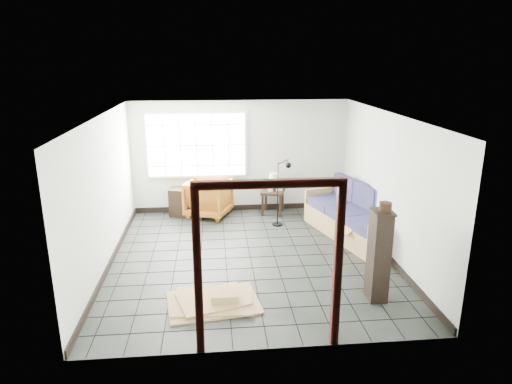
{
  "coord_description": "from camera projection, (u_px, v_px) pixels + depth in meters",
  "views": [
    {
      "loc": [
        -0.63,
        -7.66,
        3.54
      ],
      "look_at": [
        0.14,
        0.3,
        1.16
      ],
      "focal_mm": 32.0,
      "sensor_mm": 36.0,
      "label": 1
    }
  ],
  "objects": [
    {
      "name": "cardboard_pile",
      "position": [
        215.0,
        300.0,
        6.79
      ],
      "size": [
        1.46,
        1.13,
        0.19
      ],
      "rotation": [
        0.0,
        0.0,
        0.09
      ],
      "color": "olive",
      "rests_on": "ground"
    },
    {
      "name": "table_lamp",
      "position": [
        274.0,
        179.0,
        10.44
      ],
      "size": [
        0.3,
        0.3,
        0.42
      ],
      "rotation": [
        0.0,
        0.0,
        -0.08
      ],
      "color": "black",
      "rests_on": "side_table"
    },
    {
      "name": "doorway_trim",
      "position": [
        269.0,
        246.0,
        5.41
      ],
      "size": [
        1.8,
        0.08,
        2.2
      ],
      "color": "#34100B",
      "rests_on": "ground"
    },
    {
      "name": "room_shell",
      "position": [
        250.0,
        168.0,
        7.92
      ],
      "size": [
        5.02,
        5.52,
        2.61
      ],
      "color": "silver",
      "rests_on": "ground"
    },
    {
      "name": "ground",
      "position": [
        250.0,
        257.0,
        8.37
      ],
      "size": [
        5.5,
        5.5,
        0.0
      ],
      "primitive_type": "plane",
      "color": "black",
      "rests_on": "ground"
    },
    {
      "name": "open_box",
      "position": [
        358.0,
        237.0,
        8.88
      ],
      "size": [
        0.93,
        0.67,
        0.48
      ],
      "rotation": [
        0.0,
        0.0,
        0.34
      ],
      "color": "olive",
      "rests_on": "ground"
    },
    {
      "name": "projector",
      "position": [
        275.0,
        188.0,
        10.59
      ],
      "size": [
        0.34,
        0.29,
        0.11
      ],
      "rotation": [
        0.0,
        0.0,
        0.15
      ],
      "color": "silver",
      "rests_on": "side_table"
    },
    {
      "name": "pot",
      "position": [
        385.0,
        207.0,
        6.5
      ],
      "size": [
        0.21,
        0.21,
        0.13
      ],
      "rotation": [
        0.0,
        0.0,
        -0.19
      ],
      "color": "black",
      "rests_on": "tall_shelf"
    },
    {
      "name": "tall_shelf",
      "position": [
        379.0,
        255.0,
        6.75
      ],
      "size": [
        0.3,
        0.39,
        1.41
      ],
      "rotation": [
        0.0,
        0.0,
        -0.02
      ],
      "color": "black",
      "rests_on": "ground"
    },
    {
      "name": "futon_sofa",
      "position": [
        355.0,
        218.0,
        9.29
      ],
      "size": [
        1.56,
        2.55,
        1.06
      ],
      "rotation": [
        0.0,
        0.0,
        0.3
      ],
      "color": "olive",
      "rests_on": "ground"
    },
    {
      "name": "side_table",
      "position": [
        273.0,
        194.0,
        10.6
      ],
      "size": [
        0.64,
        0.64,
        0.56
      ],
      "rotation": [
        0.0,
        0.0,
        -0.29
      ],
      "color": "black",
      "rests_on": "ground"
    },
    {
      "name": "console_shelf",
      "position": [
        188.0,
        203.0,
        10.46
      ],
      "size": [
        0.88,
        0.51,
        0.64
      ],
      "rotation": [
        0.0,
        0.0,
        -0.24
      ],
      "color": "black",
      "rests_on": "ground"
    },
    {
      "name": "armchair",
      "position": [
        209.0,
        196.0,
        10.46
      ],
      "size": [
        1.16,
        1.13,
        0.94
      ],
      "primitive_type": "imported",
      "rotation": [
        0.0,
        0.0,
        2.76
      ],
      "color": "#925715",
      "rests_on": "ground"
    },
    {
      "name": "floor_lamp",
      "position": [
        283.0,
        191.0,
        9.72
      ],
      "size": [
        0.39,
        0.31,
        1.49
      ],
      "rotation": [
        0.0,
        0.0,
        -0.12
      ],
      "color": "black",
      "rests_on": "ground"
    },
    {
      "name": "window_panel",
      "position": [
        196.0,
        145.0,
        10.4
      ],
      "size": [
        2.32,
        0.08,
        1.52
      ],
      "color": "silver",
      "rests_on": "ground"
    }
  ]
}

